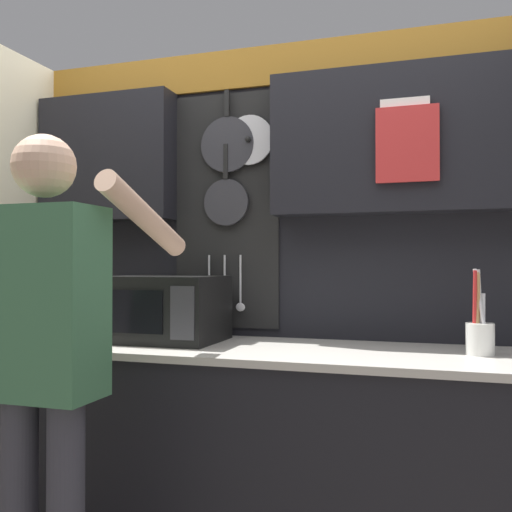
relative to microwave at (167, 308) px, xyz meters
name	(u,v)px	position (x,y,z in m)	size (l,w,h in m)	color
base_cabinet_counter	(258,458)	(0.44, -0.04, -0.61)	(2.49, 0.67, 0.92)	black
back_wall_unit	(282,227)	(0.46, 0.26, 0.37)	(3.06, 0.23, 2.31)	black
microwave	(167,308)	(0.00, 0.00, 0.00)	(0.48, 0.40, 0.29)	black
knife_block	(62,314)	(-0.56, 0.00, -0.04)	(0.12, 0.16, 0.29)	brown
utensil_crock	(480,333)	(1.31, 0.00, -0.06)	(0.10, 0.10, 0.33)	white
person	(45,342)	(-0.07, -0.74, -0.06)	(0.54, 0.64, 1.70)	#383842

